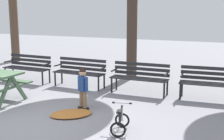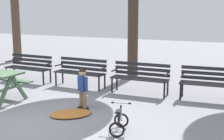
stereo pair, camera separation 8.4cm
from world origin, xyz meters
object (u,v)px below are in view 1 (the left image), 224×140
(kids_bicycle, at_px, (120,122))
(park_bench_far_right, at_px, (211,81))
(park_bench_left, at_px, (80,70))
(park_bench_right, at_px, (140,75))
(park_bench_far_left, at_px, (28,66))
(child_standing, at_px, (83,86))

(kids_bicycle, bearing_deg, park_bench_far_right, 65.97)
(park_bench_left, relative_size, park_bench_right, 1.01)
(park_bench_far_left, xyz_separation_m, kids_bicycle, (4.35, -2.86, -0.31))
(park_bench_right, distance_m, park_bench_far_right, 1.90)
(park_bench_far_left, distance_m, park_bench_right, 3.80)
(park_bench_far_right, relative_size, child_standing, 1.65)
(park_bench_left, relative_size, park_bench_far_right, 0.99)
(park_bench_far_left, xyz_separation_m, child_standing, (3.03, -1.90, 0.07))
(park_bench_left, bearing_deg, park_bench_right, -0.66)
(kids_bicycle, bearing_deg, child_standing, 143.82)
(park_bench_right, xyz_separation_m, child_standing, (-0.77, -1.90, 0.07))
(park_bench_left, distance_m, kids_bicycle, 3.81)
(park_bench_far_left, relative_size, park_bench_left, 1.00)
(park_bench_left, xyz_separation_m, park_bench_far_right, (3.79, 0.10, 0.00))
(child_standing, height_order, kids_bicycle, child_standing)
(park_bench_right, bearing_deg, child_standing, -111.93)
(park_bench_far_left, xyz_separation_m, park_bench_far_right, (5.69, 0.13, 0.00))
(child_standing, distance_m, kids_bicycle, 1.68)
(park_bench_left, distance_m, park_bench_right, 1.90)
(child_standing, bearing_deg, park_bench_far_left, 147.96)
(child_standing, bearing_deg, park_bench_far_right, 37.29)
(park_bench_right, bearing_deg, park_bench_far_right, 3.68)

